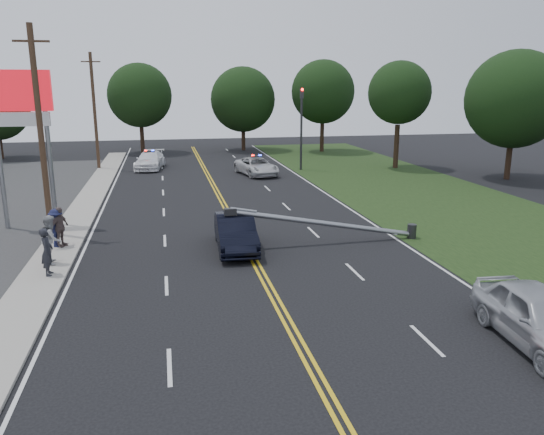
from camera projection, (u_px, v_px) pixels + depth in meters
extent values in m
plane|color=black|center=(288.00, 323.00, 16.66)|extent=(120.00, 120.00, 0.00)
cube|color=#9A958B|center=(61.00, 245.00, 24.49)|extent=(1.80, 70.00, 0.12)
cube|color=black|center=(487.00, 222.00, 28.81)|extent=(12.00, 80.00, 0.01)
cube|color=gold|center=(241.00, 236.00, 26.15)|extent=(0.36, 80.00, 0.00)
cylinder|color=gray|center=(0.00, 162.00, 26.81)|extent=(0.24, 0.24, 7.00)
cylinder|color=gray|center=(50.00, 160.00, 27.28)|extent=(0.24, 0.24, 7.00)
cube|color=#AB0B14|center=(17.00, 91.00, 26.19)|extent=(3.20, 0.35, 2.00)
cube|color=white|center=(20.00, 119.00, 26.53)|extent=(2.80, 0.30, 0.70)
cylinder|color=#2D2D30|center=(301.00, 130.00, 45.94)|extent=(0.20, 0.20, 7.00)
cube|color=#2D2D30|center=(302.00, 93.00, 45.19)|extent=(0.28, 0.28, 0.90)
sphere|color=#FF0C07|center=(302.00, 90.00, 44.96)|extent=(0.22, 0.22, 0.22)
cylinder|color=#2D2D30|center=(412.00, 231.00, 25.77)|extent=(0.44, 0.44, 0.70)
cylinder|color=gray|center=(325.00, 223.00, 24.74)|extent=(8.90, 0.24, 1.80)
cube|color=#2D2D30|center=(230.00, 212.00, 23.68)|extent=(0.55, 0.32, 0.30)
cylinder|color=#382619|center=(41.00, 134.00, 25.04)|extent=(0.28, 0.28, 10.00)
cube|color=#382619|center=(31.00, 41.00, 24.02)|extent=(1.60, 0.10, 0.10)
cylinder|color=#382619|center=(95.00, 112.00, 45.94)|extent=(0.28, 0.28, 10.00)
cube|color=#382619|center=(91.00, 62.00, 44.92)|extent=(1.60, 0.10, 0.10)
cylinder|color=black|center=(0.00, 144.00, 53.53)|extent=(0.44, 0.44, 2.95)
cylinder|color=black|center=(142.00, 136.00, 58.05)|extent=(0.44, 0.44, 3.60)
sphere|color=black|center=(140.00, 95.00, 56.98)|extent=(6.83, 6.83, 6.83)
cylinder|color=black|center=(243.00, 136.00, 60.58)|extent=(0.44, 0.44, 3.31)
sphere|color=black|center=(243.00, 99.00, 59.60)|extent=(7.25, 7.25, 7.25)
cylinder|color=black|center=(322.00, 134.00, 59.28)|extent=(0.44, 0.44, 3.81)
sphere|color=black|center=(323.00, 92.00, 58.15)|extent=(6.92, 6.92, 6.92)
cylinder|color=black|center=(396.00, 146.00, 47.48)|extent=(0.44, 0.44, 3.85)
sphere|color=black|center=(399.00, 93.00, 46.34)|extent=(5.48, 5.48, 5.48)
cylinder|color=black|center=(509.00, 156.00, 41.71)|extent=(0.44, 0.44, 3.60)
sphere|color=black|center=(515.00, 99.00, 40.65)|extent=(7.47, 7.47, 7.47)
imported|color=black|center=(235.00, 232.00, 23.95)|extent=(1.86, 4.86, 1.58)
imported|color=#AFB2B8|center=(540.00, 317.00, 15.06)|extent=(2.38, 5.11, 1.69)
imported|color=silver|center=(257.00, 166.00, 43.90)|extent=(3.43, 5.54, 1.43)
imported|color=white|center=(150.00, 160.00, 47.06)|extent=(2.96, 5.57, 1.54)
imported|color=#222329|center=(47.00, 252.00, 20.31)|extent=(0.47, 0.70, 1.87)
imported|color=#9D9EA2|center=(51.00, 239.00, 21.70)|extent=(0.87, 1.06, 2.01)
imported|color=#1A1D41|center=(56.00, 228.00, 23.93)|extent=(0.98, 1.28, 1.76)
imported|color=#5E4D4B|center=(60.00, 227.00, 23.94)|extent=(0.90, 1.15, 1.83)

